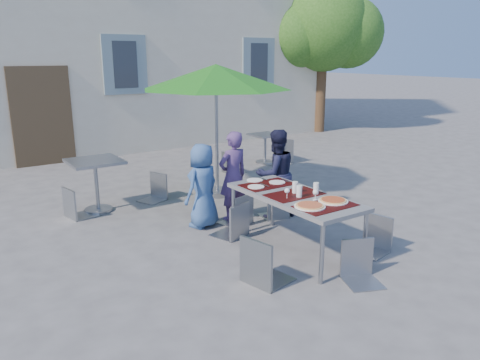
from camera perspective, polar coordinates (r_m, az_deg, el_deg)
ground at (r=6.10m, az=13.86°, el=-8.95°), size 90.00×90.00×0.00m
tree at (r=15.56m, az=10.12°, el=17.82°), size 3.60×3.00×4.70m
dining_table at (r=5.87m, az=6.63°, el=-2.27°), size 0.80×1.85×0.76m
pizza_near_left at (r=5.39m, az=8.50°, el=-3.12°), size 0.36×0.36×0.03m
pizza_near_right at (r=5.63m, az=11.28°, el=-2.45°), size 0.35×0.35×0.03m
glassware at (r=5.79m, az=7.69°, el=-1.18°), size 0.48×0.42×0.15m
place_settings at (r=6.31m, az=2.81°, el=-0.35°), size 0.63×0.50×0.01m
child_0 at (r=6.73m, az=-4.57°, el=-0.71°), size 0.70×0.57×1.23m
child_1 at (r=6.98m, az=-0.86°, el=0.48°), size 0.51×0.35×1.36m
child_2 at (r=7.13m, az=4.38°, el=0.76°), size 0.70×0.45×1.36m
chair_0 at (r=6.32m, az=-0.75°, el=-2.42°), size 0.51×0.51×0.92m
chair_1 at (r=6.79m, az=-0.10°, el=-1.37°), size 0.47×0.48×0.89m
chair_2 at (r=7.09m, az=4.44°, el=-0.92°), size 0.44×0.44×0.85m
chair_3 at (r=5.02m, az=2.79°, el=-6.38°), size 0.54×0.53×1.02m
chair_4 at (r=6.13m, az=16.28°, el=-3.94°), size 0.46×0.45×0.87m
chair_5 at (r=5.30m, az=14.66°, el=-6.86°), size 0.50×0.50×0.86m
patio_umbrella at (r=8.05m, az=-2.94°, el=12.33°), size 2.57×2.57×2.28m
cafe_table_0 at (r=7.72m, az=-17.18°, el=0.68°), size 0.78×0.78×0.84m
bg_chair_l_0 at (r=7.52m, az=-19.62°, el=-0.53°), size 0.47×0.47×0.91m
bg_chair_r_0 at (r=8.12m, az=-10.41°, el=1.05°), size 0.50×0.50×0.87m
cafe_table_1 at (r=10.82m, az=3.08°, el=4.36°), size 0.63×0.63×0.67m
bg_chair_l_1 at (r=9.83m, az=-1.16°, el=3.68°), size 0.40×0.40×0.86m
bg_chair_r_1 at (r=10.74m, az=5.18°, el=5.29°), size 0.62×0.62×1.06m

